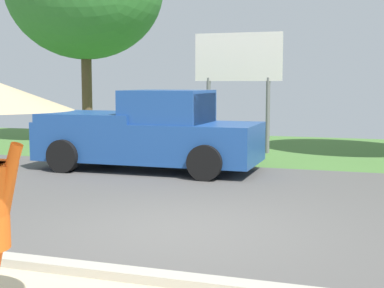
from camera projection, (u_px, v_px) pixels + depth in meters
The scene contains 3 objects.
ground_plane at pixel (230, 193), 10.51m from camera, with size 40.00×22.00×0.20m.
pickup_truck at pixel (150, 133), 12.98m from camera, with size 5.20×2.28×1.88m.
roadside_billboard at pixel (238, 66), 16.11m from camera, with size 2.60×0.12×3.50m.
Camera 1 is at (2.53, -7.11, 2.05)m, focal length 51.51 mm.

